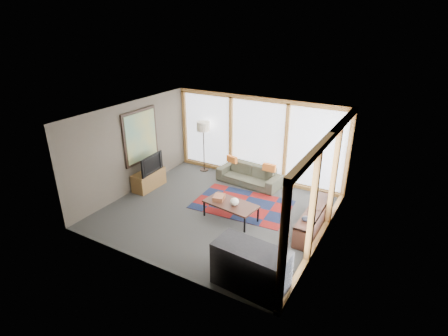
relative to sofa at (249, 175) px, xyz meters
The scene contains 17 objects.
ground 1.97m from the sofa, 89.74° to the right, with size 5.50×5.50×0.00m, color #323230.
room_envelope 1.94m from the sofa, 70.09° to the right, with size 5.52×5.02×2.62m.
rug 1.37m from the sofa, 71.61° to the right, with size 2.56×1.64×0.01m, color maroon.
sofa is the anchor object (origin of this frame).
pillow_left 0.73m from the sofa, behind, with size 0.37×0.11×0.20m, color orange.
pillow_right 0.76m from the sofa, ahead, with size 0.39×0.12×0.22m, color orange.
floor_lamp 1.84m from the sofa, behind, with size 0.42×0.42×1.66m, color #2F2016, non-canonical shape.
coffee_table 2.13m from the sofa, 76.42° to the right, with size 1.33×0.66×0.44m, color #381E15, non-canonical shape.
book_stack 2.06m from the sofa, 85.99° to the right, with size 0.26×0.32×0.11m, color brown.
vase 2.21m from the sofa, 73.57° to the right, with size 0.22×0.22×0.19m, color silver.
bookshelf 2.84m from the sofa, 30.87° to the right, with size 0.37×2.05×0.51m, color #381E15, non-canonical shape.
bowl_a 3.16m from the sofa, 40.39° to the right, with size 0.19×0.19×0.10m, color black.
bowl_b 2.91m from the sofa, 33.87° to the right, with size 0.17×0.17×0.08m, color black.
shelf_picture 2.72m from the sofa, 16.01° to the right, with size 0.04×0.34×0.45m, color black.
tv_console 3.01m from the sofa, 144.90° to the right, with size 0.44×1.06×0.53m, color brown.
television 2.99m from the sofa, 143.52° to the right, with size 0.95×0.12×0.55m, color black.
bar_counter 4.49m from the sofa, 63.66° to the right, with size 1.40×0.65×0.88m, color black.
Camera 1 is at (4.13, -6.81, 4.68)m, focal length 28.00 mm.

